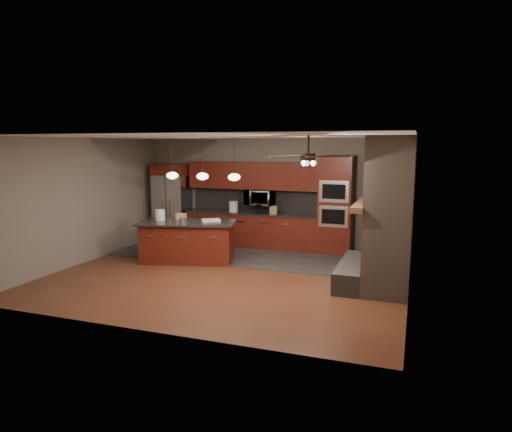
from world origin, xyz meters
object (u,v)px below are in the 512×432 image
at_px(kitchen_island, 187,241).
at_px(cardboard_box, 181,216).
at_px(oven_tower, 336,205).
at_px(paint_tray, 211,220).
at_px(white_bucket, 160,215).
at_px(refrigerator, 173,203).
at_px(counter_bucket, 234,206).
at_px(microwave, 260,197).
at_px(counter_box, 273,210).
at_px(paint_can, 183,221).

distance_m(kitchen_island, cardboard_box, 0.65).
height_order(oven_tower, paint_tray, oven_tower).
relative_size(kitchen_island, white_bucket, 9.62).
relative_size(white_bucket, paint_tray, 0.60).
bearing_deg(oven_tower, refrigerator, -179.05).
distance_m(cardboard_box, counter_bucket, 1.80).
height_order(microwave, paint_tray, microwave).
bearing_deg(microwave, cardboard_box, -127.81).
height_order(microwave, white_bucket, microwave).
height_order(paint_tray, cardboard_box, cardboard_box).
relative_size(oven_tower, cardboard_box, 11.03).
height_order(refrigerator, white_bucket, refrigerator).
bearing_deg(counter_bucket, counter_box, -2.58).
height_order(paint_can, counter_box, counter_box).
distance_m(paint_tray, counter_bucket, 1.70).
bearing_deg(refrigerator, counter_bucket, 2.62).
relative_size(microwave, cardboard_box, 3.39).
bearing_deg(white_bucket, cardboard_box, 35.53).
bearing_deg(paint_can, counter_bucket, 81.40).
bearing_deg(microwave, kitchen_island, -117.85).
xyz_separation_m(paint_can, cardboard_box, (-0.30, 0.48, 0.01)).
distance_m(microwave, cardboard_box, 2.22).
xyz_separation_m(kitchen_island, paint_can, (0.01, -0.21, 0.51)).
xyz_separation_m(paint_can, counter_bucket, (0.33, 2.17, 0.06)).
height_order(kitchen_island, counter_box, counter_box).
height_order(paint_can, cardboard_box, cardboard_box).
distance_m(cardboard_box, counter_box, 2.39).
relative_size(microwave, refrigerator, 0.34).
bearing_deg(counter_box, kitchen_island, -148.26).
relative_size(microwave, counter_bucket, 2.71).
height_order(kitchen_island, paint_can, paint_can).
bearing_deg(paint_can, cardboard_box, 122.44).
bearing_deg(microwave, counter_box, -14.33).
xyz_separation_m(kitchen_island, cardboard_box, (-0.29, 0.27, 0.52)).
distance_m(white_bucket, cardboard_box, 0.49).
bearing_deg(oven_tower, white_bucket, -152.17).
distance_m(microwave, white_bucket, 2.68).
distance_m(oven_tower, kitchen_island, 3.68).
bearing_deg(paint_can, kitchen_island, 93.88).
distance_m(microwave, counter_box, 0.50).
distance_m(paint_can, cardboard_box, 0.57).
relative_size(paint_can, cardboard_box, 0.75).
xyz_separation_m(white_bucket, counter_bucket, (1.03, 1.97, -0.01)).
distance_m(kitchen_island, counter_box, 2.45).
relative_size(oven_tower, refrigerator, 1.12).
height_order(oven_tower, microwave, oven_tower).
bearing_deg(refrigerator, kitchen_island, -52.57).
relative_size(microwave, white_bucket, 2.99).
bearing_deg(refrigerator, paint_can, -55.22).
xyz_separation_m(kitchen_island, counter_bucket, (0.34, 1.95, 0.57)).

